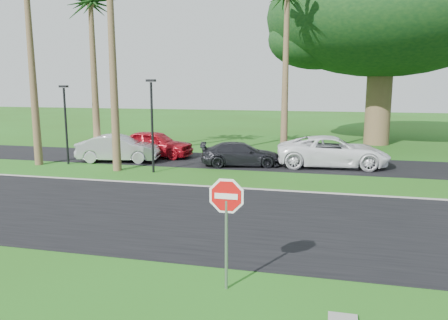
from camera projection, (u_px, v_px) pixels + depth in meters
ground at (233, 240)px, 12.59m from camera, size 120.00×120.00×0.00m
road at (246, 219)px, 14.50m from camera, size 120.00×8.00×0.02m
parking_strip at (281, 163)px, 24.56m from camera, size 120.00×5.00×0.02m
curb at (264, 190)px, 18.38m from camera, size 120.00×0.12×0.06m
stop_sign_near at (226, 211)px, 9.30m from camera, size 1.05×0.07×2.62m
palm_left_mid at (90, 5)px, 24.03m from camera, size 5.00×5.00×10.00m
canopy_tree at (384, 18)px, 30.72m from camera, size 16.50×16.50×13.12m
streetlight_left at (66, 119)px, 23.90m from camera, size 0.45×0.25×4.34m
streetlight_right at (152, 120)px, 21.65m from camera, size 0.45×0.25×4.64m
car_silver at (119, 149)px, 24.93m from camera, size 4.83×2.41×1.52m
car_red at (154, 144)px, 26.48m from camera, size 4.81×2.09×1.61m
car_dark at (241, 154)px, 23.70m from camera, size 4.67×2.77×1.27m
car_minivan at (333, 152)px, 23.39m from camera, size 6.11×3.22×1.64m
utility_slab at (343, 319)px, 8.31m from camera, size 0.55×0.35×0.06m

